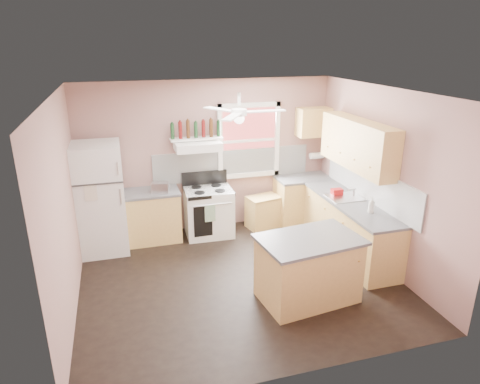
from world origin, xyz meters
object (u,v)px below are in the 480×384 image
object	(u,v)px
toaster	(160,188)
stove	(209,212)
cart	(263,212)
island	(308,270)
refrigerator	(100,199)

from	to	relation	value
toaster	stove	size ratio (longest dim) A/B	0.33
cart	toaster	bearing A→B (deg)	170.22
stove	island	bearing A→B (deg)	-68.08
toaster	cart	xyz separation A→B (m)	(1.87, 0.09, -0.70)
island	refrigerator	bearing A→B (deg)	132.25
toaster	island	size ratio (longest dim) A/B	0.23
stove	island	world-z (taller)	same
refrigerator	cart	bearing A→B (deg)	2.83
refrigerator	toaster	world-z (taller)	refrigerator
cart	island	size ratio (longest dim) A/B	0.47
stove	toaster	bearing A→B (deg)	-173.79
toaster	cart	world-z (taller)	toaster
refrigerator	toaster	xyz separation A→B (m)	(0.97, 0.04, 0.08)
stove	island	size ratio (longest dim) A/B	0.69
toaster	stove	xyz separation A→B (m)	(0.83, 0.06, -0.56)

